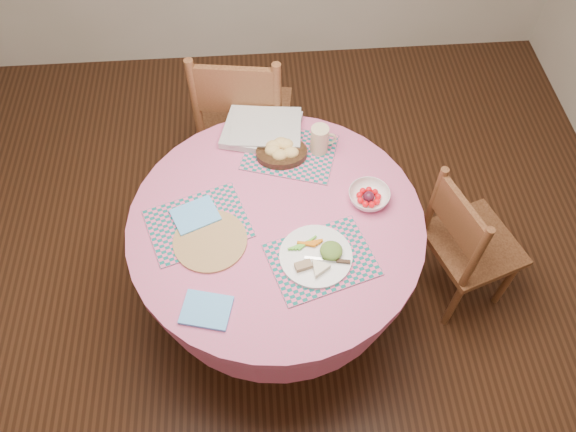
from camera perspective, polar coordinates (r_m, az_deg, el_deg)
name	(u,v)px	position (r m, az deg, el deg)	size (l,w,h in m)	color
ground	(278,302)	(2.97, -0.97, -8.72)	(4.00, 4.00, 0.00)	#331C0F
room_envelope	(270,21)	(1.62, -1.86, 19.17)	(4.01, 4.01, 2.71)	silver
dining_table	(277,246)	(2.49, -1.15, -3.04)	(1.24, 1.24, 0.75)	#C95E85
chair_right	(466,243)	(2.75, 17.67, -2.64)	(0.49, 0.50, 0.86)	brown
chair_back	(243,119)	(3.01, -4.57, 9.84)	(0.54, 0.52, 1.03)	brown
placemat_front	(322,260)	(2.22, 3.44, -4.45)	(0.40, 0.30, 0.01)	#11615D
placemat_left	(198,224)	(2.34, -9.12, -0.76)	(0.40, 0.30, 0.01)	#11615D
placemat_back	(290,152)	(2.55, 0.20, 6.50)	(0.40, 0.30, 0.01)	#11615D
wicker_trivet	(210,241)	(2.28, -7.91, -2.50)	(0.30, 0.30, 0.01)	#A78348
napkin_near	(206,310)	(2.13, -8.29, -9.43)	(0.18, 0.14, 0.01)	#5FAEF6
napkin_far	(195,215)	(2.35, -9.39, 0.07)	(0.18, 0.14, 0.01)	#5FAEF6
dinner_plate	(318,256)	(2.21, 3.03, -4.08)	(0.29, 0.29, 0.05)	white
bread_bowl	(281,151)	(2.51, -0.70, 6.67)	(0.23, 0.23, 0.08)	black
latte_mug	(320,139)	(2.51, 3.28, 7.78)	(0.12, 0.08, 0.14)	beige
fruit_bowl	(369,197)	(2.39, 8.22, 1.96)	(0.18, 0.18, 0.05)	white
newspaper_stack	(262,129)	(2.62, -2.63, 8.80)	(0.40, 0.35, 0.04)	silver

